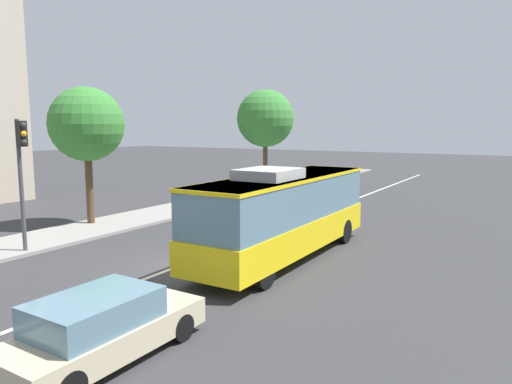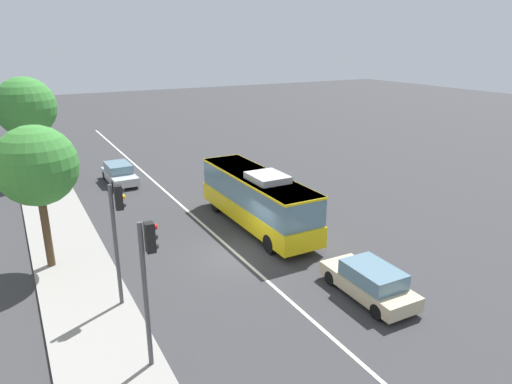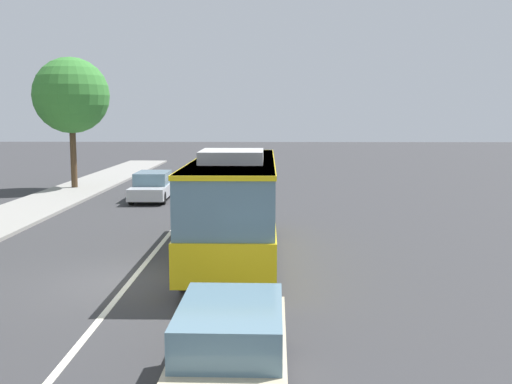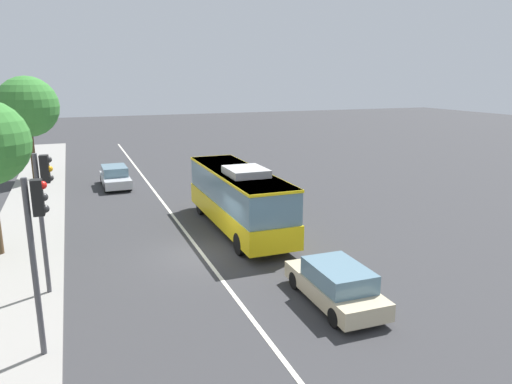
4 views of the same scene
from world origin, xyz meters
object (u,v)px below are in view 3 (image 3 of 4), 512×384
(sedan_silver, at_px, (152,186))
(sedan_beige, at_px, (231,345))
(transit_bus, at_px, (235,201))
(street_tree_kerbside_left, at_px, (71,96))

(sedan_silver, bearing_deg, sedan_beige, 13.11)
(transit_bus, relative_size, sedan_beige, 2.21)
(sedan_silver, distance_m, sedan_beige, 22.23)
(transit_bus, relative_size, street_tree_kerbside_left, 1.28)
(sedan_silver, height_order, street_tree_kerbside_left, street_tree_kerbside_left)
(sedan_silver, bearing_deg, transit_bus, 20.70)
(sedan_silver, distance_m, street_tree_kerbside_left, 8.44)
(sedan_beige, bearing_deg, transit_bus, 3.68)
(street_tree_kerbside_left, bearing_deg, transit_bus, -147.89)
(sedan_beige, bearing_deg, sedan_silver, 15.10)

